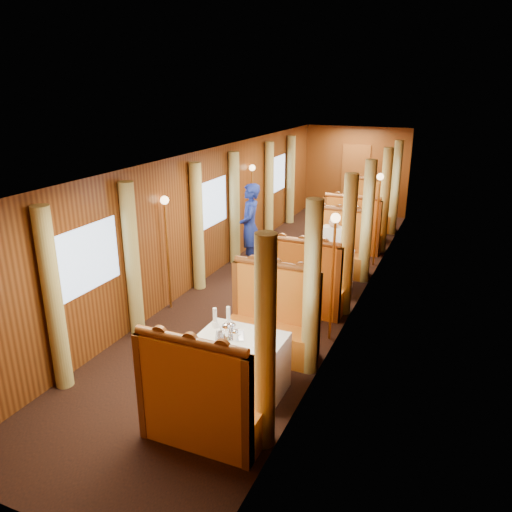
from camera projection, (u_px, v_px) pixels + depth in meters
The scene contains 49 objects.
floor at pixel (283, 284), 9.59m from camera, with size 3.00×12.00×0.01m, color black, non-canonical shape.
ceiling at pixel (285, 152), 8.76m from camera, with size 3.00×12.00×0.01m, color silver, non-canonical shape.
wall_far at pixel (356, 171), 14.38m from camera, with size 3.00×2.50×0.01m, color brown, non-canonical shape.
wall_near at pixel (23, 403), 3.97m from camera, with size 3.00×2.50×0.01m, color brown, non-canonical shape.
wall_left at pixel (212, 213), 9.73m from camera, with size 12.00×2.50×0.01m, color brown, non-canonical shape.
wall_right at pixel (365, 230), 8.62m from camera, with size 12.00×2.50×0.01m, color brown, non-canonical shape.
doorway_far at pixel (355, 180), 14.44m from camera, with size 0.80×0.04×2.00m, color brown.
table_near at pixel (241, 364), 6.15m from camera, with size 1.05×0.72×0.75m, color white.
banquette_near_fwd at pixel (201, 407), 5.25m from camera, with size 1.30×0.55×1.34m.
banquette_near_aft at pixel (272, 326), 7.01m from camera, with size 1.30×0.55×1.34m.
table_mid at pixel (321, 271), 9.18m from camera, with size 1.05×0.72×0.75m, color white.
banquette_mid_fwd at pixel (304, 288), 8.29m from camera, with size 1.30×0.55×1.34m.
banquette_mid_aft at pixel (335, 252), 10.05m from camera, with size 1.30×0.55×1.34m.
table_far at pixel (361, 224), 12.22m from camera, with size 1.05×0.72×0.75m, color white.
banquette_far_fwd at pixel (352, 233), 11.33m from camera, with size 1.30×0.55×1.34m.
banquette_far_aft at pixel (369, 213), 13.09m from camera, with size 1.30×0.55×1.34m.
tea_tray at pixel (230, 336), 6.04m from camera, with size 0.34×0.26×0.01m, color silver.
teapot_left at pixel (227, 332), 5.99m from camera, with size 0.19×0.14×0.15m, color silver, non-canonical shape.
teapot_right at pixel (235, 336), 5.93m from camera, with size 0.14×0.10×0.11m, color silver, non-canonical shape.
teapot_back at pixel (232, 330), 6.08m from camera, with size 0.15×0.11×0.12m, color silver, non-canonical shape.
fruit_plate at pixel (263, 345), 5.81m from camera, with size 0.23×0.23×0.05m.
cup_inboard at pixel (215, 320), 6.23m from camera, with size 0.08×0.08×0.26m.
cup_outboard at pixel (228, 318), 6.27m from camera, with size 0.08×0.08×0.26m.
rose_vase_mid at pixel (323, 243), 9.00m from camera, with size 0.06×0.06×0.36m.
rose_vase_far at pixel (362, 202), 12.02m from camera, with size 0.06×0.06×0.36m.
window_left_near at pixel (88, 258), 6.63m from camera, with size 1.20×0.90×0.01m, color #94ADD0, non-canonical shape.
curtain_left_near_a at pixel (53, 301), 6.00m from camera, with size 0.22×0.22×2.35m, color tan.
curtain_left_near_b at pixel (132, 261), 7.35m from camera, with size 0.22×0.22×2.35m, color tan.
window_right_near at pixel (301, 294), 5.52m from camera, with size 1.20×0.90×0.01m, color #94ADD0, non-canonical shape.
curtain_right_near_a at pixel (265, 346), 4.97m from camera, with size 0.22×0.22×2.35m, color tan.
curtain_right_near_b at pixel (312, 290), 6.33m from camera, with size 0.22×0.22×2.35m, color tan.
window_left_mid at pixel (212, 203), 9.66m from camera, with size 1.20×0.90×0.01m, color #94ADD0, non-canonical shape.
curtain_left_mid_a at pixel (197, 227), 9.04m from camera, with size 0.22×0.22×2.35m, color tan.
curtain_left_mid_b at pixel (235, 209), 10.39m from camera, with size 0.22×0.22×2.35m, color tan.
window_right_mid at pixel (365, 219), 8.56m from camera, with size 1.20×0.90×0.01m, color #94ADD0, non-canonical shape.
curtain_right_mid_a at pixel (347, 246), 8.01m from camera, with size 0.22×0.22×2.35m, color tan.
curtain_right_mid_b at pixel (367, 222), 9.36m from camera, with size 0.22×0.22×2.35m, color tan.
window_left_far at pixel (277, 174), 12.70m from camera, with size 1.20×0.90×0.01m, color #94ADD0, non-canonical shape.
curtain_left_far_a at pixel (269, 191), 12.08m from camera, with size 0.22×0.22×2.35m, color tan.
curtain_left_far_b at pixel (291, 180), 13.43m from camera, with size 0.22×0.22×2.35m, color tan.
window_right_far at pixel (396, 183), 11.59m from camera, with size 1.20×0.90×0.01m, color #94ADD0, non-canonical shape.
curtain_right_far_a at pixel (385, 201), 11.05m from camera, with size 0.22×0.22×2.35m, color tan.
curtain_right_far_b at pixel (395, 188), 12.40m from camera, with size 0.22×0.22×2.35m, color tan.
sconce_left_fore at pixel (166, 230), 8.13m from camera, with size 0.14×0.14×1.95m.
sconce_right_fore at pixel (334, 252), 7.09m from camera, with size 0.14×0.14×1.95m.
sconce_left_aft at pixel (252, 190), 11.17m from camera, with size 0.14×0.14×1.95m.
sconce_right_aft at pixel (378, 201), 10.13m from camera, with size 0.14×0.14×1.95m.
steward at pixel (250, 227), 10.10m from camera, with size 0.65×0.43×1.78m, color navy.
passenger at pixel (332, 241), 9.70m from camera, with size 0.40×0.44×0.76m.
Camera 1 is at (3.03, -8.36, 3.66)m, focal length 35.00 mm.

